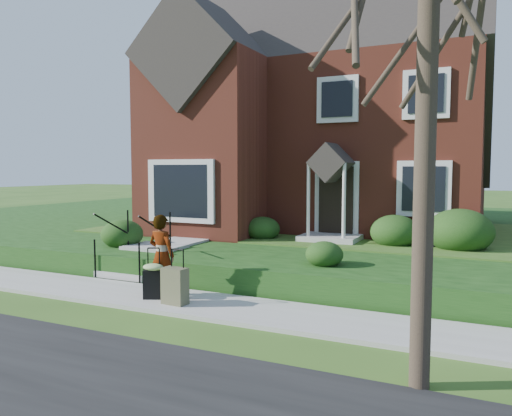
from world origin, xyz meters
The scene contains 10 objects.
ground centered at (0.00, 0.00, 0.00)m, with size 120.00×120.00×0.00m, color #2D5119.
sidewalk centered at (0.00, 0.00, 0.04)m, with size 60.00×1.60×0.08m, color #9E9B93.
terrace centered at (4.00, 10.90, 0.30)m, with size 44.00×20.00×0.60m, color #15390F.
walkway centered at (-2.50, 5.00, 0.63)m, with size 1.20×6.00×0.06m, color #9E9B93.
main_house centered at (-0.21, 9.61, 5.26)m, with size 10.40×10.20×9.40m.
front_steps centered at (-2.50, 1.84, 0.47)m, with size 1.40×2.02×1.50m.
foundation_shrubs centered at (0.81, 4.92, 1.08)m, with size 10.49×4.66×1.15m.
woman centered at (-0.71, 0.12, 0.90)m, with size 0.60×0.39×1.64m, color #999999.
suitcase_black centered at (-0.72, -0.15, 0.47)m, with size 0.52×0.48×1.01m.
suitcase_olive centered at (-0.11, -0.30, 0.43)m, with size 0.51×0.32×1.04m.
Camera 1 is at (5.22, -8.02, 2.62)m, focal length 35.00 mm.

